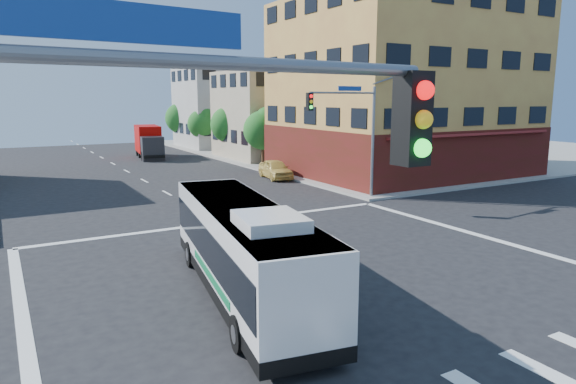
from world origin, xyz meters
TOP-DOWN VIEW (x-y plane):
  - ground at (0.00, 0.00)m, footprint 120.00×120.00m
  - sidewalk_ne at (35.00, 35.00)m, footprint 50.00×50.00m
  - corner_building_ne at (19.99, 18.48)m, footprint 18.10×15.44m
  - building_east_near at (16.98, 33.98)m, footprint 12.06×10.06m
  - building_east_far at (16.98, 47.98)m, footprint 12.06×10.06m
  - signal_mast_ne at (9.08, 10.62)m, footprint 7.91×1.13m
  - signal_mast_sw at (-9.08, -10.64)m, footprint 7.91×1.01m
  - street_tree_a at (11.90, 27.92)m, footprint 3.60×3.60m
  - street_tree_b at (11.90, 35.92)m, footprint 3.80×3.80m
  - street_tree_c at (11.90, 43.92)m, footprint 3.40×3.40m
  - street_tree_d at (11.90, 51.92)m, footprint 4.00×4.00m
  - transit_bus at (-3.16, -0.10)m, footprint 4.15×11.35m
  - box_truck at (4.42, 40.19)m, footprint 3.13×7.70m
  - parked_car at (9.37, 21.02)m, footprint 2.39×4.59m

SIDE VIEW (x-z plane):
  - ground at x=0.00m, z-range 0.00..0.00m
  - sidewalk_ne at x=35.00m, z-range 0.00..0.15m
  - parked_car at x=9.37m, z-range 0.00..1.49m
  - transit_bus at x=-3.16m, z-range -0.04..3.25m
  - box_truck at x=4.42m, z-range -0.05..3.32m
  - street_tree_c at x=11.90m, z-range 0.82..6.11m
  - street_tree_a at x=11.90m, z-range 0.83..6.35m
  - street_tree_b at x=11.90m, z-range 0.85..6.65m
  - street_tree_d at x=11.90m, z-range 0.87..6.90m
  - building_east_near at x=16.98m, z-range 0.01..9.01m
  - signal_mast_ne at x=9.08m, z-range 0.95..9.02m
  - signal_mast_sw at x=-9.08m, z-range 0.95..9.02m
  - building_east_far at x=16.98m, z-range 0.01..10.01m
  - corner_building_ne at x=19.99m, z-range -1.11..12.89m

